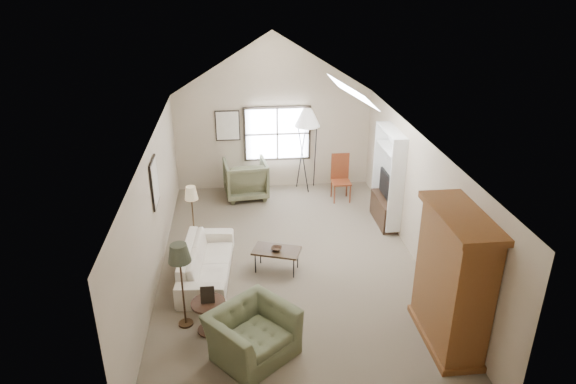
{
  "coord_description": "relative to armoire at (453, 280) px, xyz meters",
  "views": [
    {
      "loc": [
        -0.95,
        -8.56,
        5.4
      ],
      "look_at": [
        0.0,
        0.4,
        1.4
      ],
      "focal_mm": 32.0,
      "sensor_mm": 36.0,
      "label": 1
    }
  ],
  "objects": [
    {
      "name": "armoire",
      "position": [
        0.0,
        0.0,
        0.0
      ],
      "size": [
        0.6,
        1.5,
        2.2
      ],
      "primitive_type": "cube",
      "color": "brown",
      "rests_on": "ground"
    },
    {
      "name": "side_table",
      "position": [
        -3.68,
        0.59,
        -0.83
      ],
      "size": [
        0.59,
        0.59,
        0.55
      ],
      "primitive_type": "cylinder",
      "rotation": [
        0.0,
        0.0,
        -0.08
      ],
      "color": "#3E2419",
      "rests_on": "ground"
    },
    {
      "name": "tv_alcove",
      "position": [
        0.16,
        4.0,
        0.05
      ],
      "size": [
        0.32,
        1.3,
        2.1
      ],
      "primitive_type": "cube",
      "color": "white",
      "rests_on": "ground"
    },
    {
      "name": "tv_panel",
      "position": [
        0.14,
        4.0,
        -0.18
      ],
      "size": [
        0.05,
        0.9,
        0.55
      ],
      "primitive_type": "cube",
      "color": "black",
      "rests_on": "media_console"
    },
    {
      "name": "armchair_far",
      "position": [
        -2.93,
        5.78,
        -0.62
      ],
      "size": [
        1.14,
        1.17,
        0.96
      ],
      "primitive_type": "imported",
      "rotation": [
        0.0,
        0.0,
        3.25
      ],
      "color": "#5E5F43",
      "rests_on": "ground"
    },
    {
      "name": "wall_art",
      "position": [
        -4.06,
        4.34,
        0.63
      ],
      "size": [
        1.97,
        3.71,
        0.88
      ],
      "color": "black",
      "rests_on": "room_shell"
    },
    {
      "name": "armchair_near",
      "position": [
        -3.01,
        -0.03,
        -0.72
      ],
      "size": [
        1.55,
        1.53,
        0.76
      ],
      "primitive_type": "imported",
      "rotation": [
        0.0,
        0.0,
        0.69
      ],
      "color": "#5A6345",
      "rests_on": "ground"
    },
    {
      "name": "dark_lamp",
      "position": [
        -4.08,
        0.79,
        -0.34
      ],
      "size": [
        0.39,
        0.39,
        1.53
      ],
      "primitive_type": null,
      "rotation": [
        0.0,
        0.0,
        -0.08
      ],
      "color": "#27291D",
      "rests_on": "ground"
    },
    {
      "name": "side_chair",
      "position": [
        -0.59,
        5.32,
        -0.52
      ],
      "size": [
        0.46,
        0.46,
        1.16
      ],
      "primitive_type": "cube",
      "rotation": [
        0.0,
        0.0,
        0.01
      ],
      "color": "brown",
      "rests_on": "ground"
    },
    {
      "name": "skylight",
      "position": [
        -0.88,
        3.3,
        2.12
      ],
      "size": [
        0.8,
        1.2,
        0.52
      ],
      "primitive_type": null,
      "color": "white",
      "rests_on": "room_shell"
    },
    {
      "name": "window",
      "position": [
        -2.08,
        6.36,
        0.35
      ],
      "size": [
        1.72,
        0.08,
        1.42
      ],
      "primitive_type": "cube",
      "color": "black",
      "rests_on": "room_shell"
    },
    {
      "name": "media_console",
      "position": [
        0.14,
        4.0,
        -0.8
      ],
      "size": [
        0.34,
        1.18,
        0.6
      ],
      "primitive_type": "cube",
      "color": "#382316",
      "rests_on": "ground"
    },
    {
      "name": "room_shell",
      "position": [
        -2.18,
        2.4,
        2.11
      ],
      "size": [
        5.01,
        8.01,
        4.0
      ],
      "color": "#736352",
      "rests_on": "ground"
    },
    {
      "name": "bowl",
      "position": [
        -2.46,
        2.26,
        -0.62
      ],
      "size": [
        0.27,
        0.27,
        0.05
      ],
      "primitive_type": "imported",
      "rotation": [
        0.0,
        0.0,
        -0.33
      ],
      "color": "#3B2518",
      "rests_on": "coffee_table"
    },
    {
      "name": "sofa",
      "position": [
        -3.78,
        2.19,
        -0.78
      ],
      "size": [
        1.03,
        2.25,
        0.64
      ],
      "primitive_type": "imported",
      "rotation": [
        0.0,
        0.0,
        1.49
      ],
      "color": "#F0E3CF",
      "rests_on": "ground"
    },
    {
      "name": "tan_lamp",
      "position": [
        -4.08,
        3.39,
        -0.41
      ],
      "size": [
        0.3,
        0.3,
        1.37
      ],
      "primitive_type": null,
      "rotation": [
        0.0,
        0.0,
        -0.08
      ],
      "color": "tan",
      "rests_on": "ground"
    },
    {
      "name": "coffee_table",
      "position": [
        -2.46,
        2.26,
        -0.87
      ],
      "size": [
        1.0,
        0.75,
        0.45
      ],
      "primitive_type": "cube",
      "rotation": [
        0.0,
        0.0,
        -0.33
      ],
      "color": "#382617",
      "rests_on": "ground"
    },
    {
      "name": "tripod_lamp",
      "position": [
        -1.35,
        6.1,
        -0.01
      ],
      "size": [
        0.84,
        0.84,
        2.18
      ],
      "primitive_type": null,
      "rotation": [
        0.0,
        0.0,
        -0.43
      ],
      "color": "silver",
      "rests_on": "ground"
    }
  ]
}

